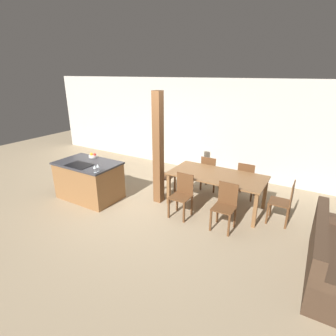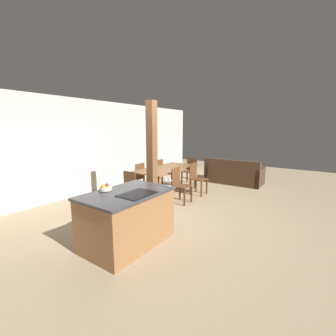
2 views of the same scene
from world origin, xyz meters
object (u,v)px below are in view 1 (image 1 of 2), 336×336
object	(u,v)px
wine_glass_middle	(98,166)
dining_chair_near_right	(225,205)
dining_chair_far_right	(246,180)
dining_chair_far_left	(210,172)
fruit_bowl	(93,156)
dining_chair_foot_end	(284,202)
dining_chair_near_left	(182,194)
timber_post	(158,150)
wine_glass_near	(95,167)
dining_chair_head_end	(163,175)
dining_table	(217,178)
kitchen_island	(89,180)

from	to	relation	value
wine_glass_middle	dining_chair_near_right	size ratio (longest dim) A/B	0.18
dining_chair_near_right	dining_chair_far_right	size ratio (longest dim) A/B	1.00
dining_chair_far_left	wine_glass_middle	bearing A→B (deg)	53.38
fruit_bowl	dining_chair_foot_end	world-z (taller)	fruit_bowl
dining_chair_near_left	dining_chair_near_right	distance (m)	0.92
fruit_bowl	dining_chair_near_left	size ratio (longest dim) A/B	0.23
dining_chair_far_left	timber_post	bearing A→B (deg)	57.06
dining_chair_near_left	wine_glass_near	bearing A→B (deg)	-153.86
wine_glass_middle	dining_chair_head_end	distance (m)	1.69
dining_chair_far_right	timber_post	world-z (taller)	timber_post
fruit_bowl	wine_glass_near	bearing A→B (deg)	-41.96
dining_chair_near_left	dining_chair_near_right	world-z (taller)	same
dining_chair_far_right	dining_chair_head_end	distance (m)	2.00
dining_table	dining_chair_far_left	bearing A→B (deg)	122.17
wine_glass_near	dining_chair_near_left	bearing A→B (deg)	26.14
wine_glass_middle	timber_post	distance (m)	1.33
wine_glass_middle	dining_chair_foot_end	bearing A→B (deg)	22.56
dining_chair_near_left	dining_chair_far_right	xyz separation A→B (m)	(0.92, 1.47, 0.00)
fruit_bowl	wine_glass_middle	bearing A→B (deg)	-38.53
dining_table	timber_post	distance (m)	1.42
wine_glass_middle	dining_chair_near_right	distance (m)	2.69
dining_chair_far_right	timber_post	size ratio (longest dim) A/B	0.36
dining_chair_far_left	kitchen_island	bearing A→B (deg)	39.40
wine_glass_middle	dining_chair_near_right	world-z (taller)	wine_glass_middle
wine_glass_near	timber_post	size ratio (longest dim) A/B	0.06
dining_table	dining_chair_far_left	xyz separation A→B (m)	(-0.46, 0.73, -0.20)
fruit_bowl	dining_chair_foot_end	size ratio (longest dim) A/B	0.23
dining_chair_head_end	dining_chair_foot_end	world-z (taller)	same
dining_chair_far_left	dining_chair_head_end	size ratio (longest dim) A/B	1.00
dining_chair_foot_end	dining_chair_head_end	bearing A→B (deg)	-90.00
dining_chair_near_left	dining_chair_foot_end	distance (m)	2.00
dining_chair_foot_end	timber_post	size ratio (longest dim) A/B	0.36
dining_chair_head_end	timber_post	size ratio (longest dim) A/B	0.36
dining_chair_far_right	dining_chair_foot_end	distance (m)	1.19
wine_glass_middle	dining_table	distance (m)	2.55
dining_chair_head_end	dining_chair_foot_end	distance (m)	2.79
fruit_bowl	dining_table	distance (m)	3.01
dining_chair_near_left	dining_chair_near_right	xyz separation A→B (m)	(0.92, 0.00, 0.00)
kitchen_island	wine_glass_middle	bearing A→B (deg)	-25.28
dining_chair_near_right	fruit_bowl	bearing A→B (deg)	-178.84
kitchen_island	dining_table	world-z (taller)	kitchen_island
wine_glass_near	dining_chair_far_left	bearing A→B (deg)	54.40
wine_glass_near	dining_table	size ratio (longest dim) A/B	0.08
dining_table	dining_chair_head_end	distance (m)	1.41
kitchen_island	dining_chair_near_left	xyz separation A→B (m)	(2.27, 0.40, 0.03)
wine_glass_near	wine_glass_middle	distance (m)	0.08
kitchen_island	dining_chair_head_end	bearing A→B (deg)	40.30
dining_chair_near_right	dining_chair_far_right	bearing A→B (deg)	90.00
kitchen_island	fruit_bowl	world-z (taller)	fruit_bowl
wine_glass_middle	dining_chair_far_right	bearing A→B (deg)	40.60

